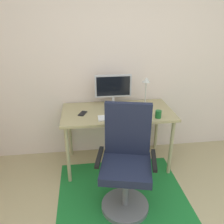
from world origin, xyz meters
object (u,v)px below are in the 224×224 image
coffee_cup (158,114)px  desk_lamp (146,88)px  office_chair (126,166)px  cell_phone (83,113)px  desk (117,117)px  monitor (113,87)px  keyboard (117,117)px  computer_mouse (147,116)px

coffee_cup → desk_lamp: size_ratio=0.22×
desk_lamp → office_chair: (-0.37, -0.76, -0.56)m
cell_phone → desk: bearing=28.0°
monitor → office_chair: (0.01, -0.94, -0.53)m
coffee_cup → keyboard: bearing=173.9°
monitor → office_chair: bearing=-89.5°
monitor → computer_mouse: monitor is taller
desk → coffee_cup: 0.52m
cell_phone → office_chair: (0.41, -0.70, -0.29)m
desk_lamp → cell_phone: bearing=-175.5°
desk_lamp → office_chair: size_ratio=0.37×
keyboard → computer_mouse: (0.35, -0.02, 0.01)m
desk → computer_mouse: bearing=-36.0°
monitor → cell_phone: size_ratio=3.33×
desk → cell_phone: bearing=-175.8°
cell_phone → desk_lamp: (0.78, 0.06, 0.27)m
computer_mouse → coffee_cup: bearing=-13.6°
computer_mouse → desk_lamp: size_ratio=0.26×
coffee_cup → office_chair: office_chair is taller
keyboard → desk_lamp: desk_lamp is taller
computer_mouse → coffee_cup: size_ratio=1.17×
computer_mouse → desk_lamp: desk_lamp is taller
cell_phone → office_chair: 0.86m
computer_mouse → cell_phone: size_ratio=0.74×
desk → cell_phone: 0.44m
monitor → keyboard: bearing=-91.9°
coffee_cup → cell_phone: coffee_cup is taller
monitor → cell_phone: monitor is taller
monitor → keyboard: monitor is taller
keyboard → coffee_cup: (0.47, -0.05, 0.04)m
monitor → keyboard: 0.47m
desk → cell_phone: (-0.43, -0.03, 0.08)m
desk → keyboard: (-0.04, -0.20, 0.09)m
keyboard → monitor: bearing=88.1°
monitor → desk_lamp: bearing=-25.4°
desk → coffee_cup: bearing=-30.3°
monitor → office_chair: monitor is taller
monitor → computer_mouse: bearing=-52.3°
desk_lamp → desk: bearing=-175.2°
cell_phone → desk_lamp: 0.83m
desk_lamp → office_chair: bearing=-116.0°
keyboard → coffee_cup: coffee_cup is taller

